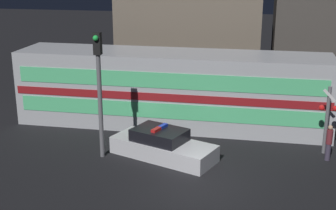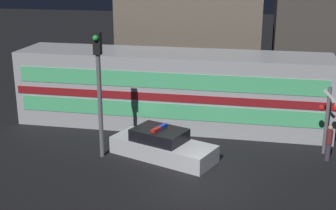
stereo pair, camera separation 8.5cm
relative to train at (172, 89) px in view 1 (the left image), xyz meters
The scene contains 7 objects.
ground_plane 7.18m from the train, 70.82° to the right, with size 120.00×120.00×0.00m, color black.
train is the anchor object (origin of this frame).
police_car 4.44m from the train, 84.92° to the right, with size 4.89×3.27×1.36m.
pedestrian 8.09m from the train, 23.54° to the right, with size 0.27×0.27×1.58m.
crossing_signal_near 7.70m from the train, 18.74° to the right, with size 0.82×0.36×3.04m.
traffic_light_corner 5.35m from the train, 115.11° to the right, with size 0.30×0.46×5.39m.
building_left 7.83m from the train, 90.90° to the left, with size 8.85×5.63×7.82m.
Camera 1 is at (1.95, -15.99, 8.17)m, focal length 50.00 mm.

